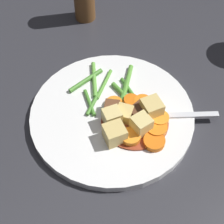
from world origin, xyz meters
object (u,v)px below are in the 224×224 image
at_px(carrot_slice_1, 156,128).
at_px(potato_chunk_3, 124,114).
at_px(potato_chunk_4, 115,134).
at_px(carrot_slice_3, 114,104).
at_px(carrot_slice_4, 143,103).
at_px(fork, 164,116).
at_px(carrot_slice_5, 131,137).
at_px(meat_chunk_0, 139,112).
at_px(potato_chunk_1, 152,109).
at_px(meat_chunk_1, 113,109).
at_px(carrot_slice_2, 154,142).
at_px(carrot_slice_6, 159,119).
at_px(carrot_slice_0, 131,101).
at_px(dinner_plate, 112,115).
at_px(potato_chunk_2, 141,125).
at_px(potato_chunk_0, 112,118).

bearing_deg(carrot_slice_1, potato_chunk_3, -157.21).
bearing_deg(carrot_slice_1, potato_chunk_4, -118.05).
bearing_deg(carrot_slice_1, carrot_slice_3, -168.72).
bearing_deg(carrot_slice_3, carrot_slice_1, 11.28).
distance_m(carrot_slice_4, fork, 0.04).
relative_size(carrot_slice_5, meat_chunk_0, 0.97).
xyz_separation_m(carrot_slice_5, potato_chunk_1, (-0.01, 0.06, 0.01)).
relative_size(meat_chunk_0, fork, 0.23).
bearing_deg(fork, meat_chunk_0, -133.11).
height_order(potato_chunk_3, meat_chunk_1, potato_chunk_3).
xyz_separation_m(carrot_slice_2, potato_chunk_3, (-0.07, -0.00, 0.01)).
relative_size(carrot_slice_4, carrot_slice_6, 0.99).
xyz_separation_m(potato_chunk_3, meat_chunk_1, (-0.02, -0.01, -0.00)).
bearing_deg(carrot_slice_0, meat_chunk_0, -17.38).
distance_m(potato_chunk_1, fork, 0.03).
height_order(carrot_slice_0, potato_chunk_1, potato_chunk_1).
bearing_deg(potato_chunk_1, meat_chunk_0, -131.42).
bearing_deg(carrot_slice_1, carrot_slice_2, -54.17).
xyz_separation_m(carrot_slice_1, carrot_slice_2, (0.01, -0.02, -0.00)).
distance_m(carrot_slice_6, potato_chunk_3, 0.06).
bearing_deg(potato_chunk_4, dinner_plate, 142.71).
relative_size(carrot_slice_5, potato_chunk_4, 1.00).
bearing_deg(carrot_slice_3, dinner_plate, -56.98).
bearing_deg(meat_chunk_1, potato_chunk_1, 43.78).
bearing_deg(potato_chunk_1, carrot_slice_4, 168.68).
relative_size(carrot_slice_3, meat_chunk_1, 1.23).
xyz_separation_m(carrot_slice_5, meat_chunk_1, (-0.06, 0.01, 0.00)).
distance_m(carrot_slice_1, potato_chunk_2, 0.03).
bearing_deg(potato_chunk_2, carrot_slice_0, 152.10).
bearing_deg(potato_chunk_3, carrot_slice_3, 169.75).
distance_m(carrot_slice_2, potato_chunk_4, 0.06).
height_order(carrot_slice_6, meat_chunk_0, meat_chunk_0).
distance_m(carrot_slice_3, carrot_slice_6, 0.08).
height_order(carrot_slice_2, carrot_slice_6, carrot_slice_6).
bearing_deg(carrot_slice_2, potato_chunk_3, -178.43).
bearing_deg(carrot_slice_4, meat_chunk_0, -61.62).
distance_m(carrot_slice_0, potato_chunk_1, 0.04).
height_order(carrot_slice_1, carrot_slice_3, carrot_slice_1).
height_order(carrot_slice_1, carrot_slice_5, same).
distance_m(carrot_slice_3, potato_chunk_2, 0.07).
distance_m(potato_chunk_2, meat_chunk_0, 0.03).
relative_size(carrot_slice_1, potato_chunk_4, 1.09).
distance_m(carrot_slice_1, carrot_slice_6, 0.02).
relative_size(potato_chunk_2, meat_chunk_1, 1.32).
relative_size(carrot_slice_2, potato_chunk_1, 0.98).
bearing_deg(meat_chunk_1, potato_chunk_0, -44.97).
bearing_deg(meat_chunk_0, potato_chunk_4, -82.87).
bearing_deg(potato_chunk_2, carrot_slice_2, -1.75).
xyz_separation_m(potato_chunk_0, meat_chunk_0, (0.02, 0.04, -0.00)).
bearing_deg(carrot_slice_2, carrot_slice_5, -143.18).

